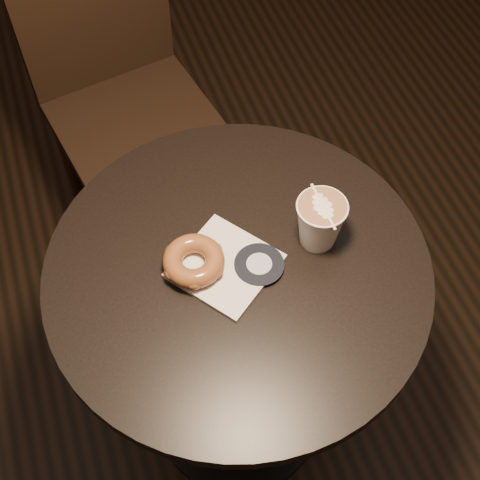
# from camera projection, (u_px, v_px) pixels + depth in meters

# --- Properties ---
(cafe_table) EXTENTS (0.70, 0.70, 0.75)m
(cafe_table) POSITION_uv_depth(u_px,v_px,m) (238.00, 318.00, 1.36)
(cafe_table) COLOR black
(cafe_table) RESTS_ON ground
(chair) EXTENTS (0.47, 0.47, 1.02)m
(chair) POSITION_uv_depth(u_px,v_px,m) (114.00, 68.00, 1.75)
(chair) COLOR black
(chair) RESTS_ON ground
(pastry_bag) EXTENTS (0.23, 0.23, 0.01)m
(pastry_bag) POSITION_uv_depth(u_px,v_px,m) (225.00, 266.00, 1.19)
(pastry_bag) COLOR white
(pastry_bag) RESTS_ON cafe_table
(doughnut) EXTENTS (0.11, 0.11, 0.04)m
(doughnut) POSITION_uv_depth(u_px,v_px,m) (194.00, 261.00, 1.17)
(doughnut) COLOR brown
(doughnut) RESTS_ON pastry_bag
(latte_cup) EXTENTS (0.09, 0.09, 0.10)m
(latte_cup) POSITION_uv_depth(u_px,v_px,m) (320.00, 223.00, 1.19)
(latte_cup) COLOR white
(latte_cup) RESTS_ON cafe_table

